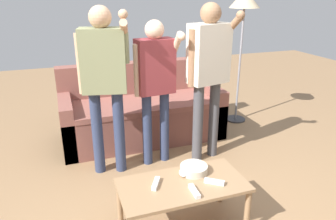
{
  "coord_description": "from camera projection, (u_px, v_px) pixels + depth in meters",
  "views": [
    {
      "loc": [
        -0.9,
        -2.0,
        1.76
      ],
      "look_at": [
        -0.06,
        0.42,
        0.79
      ],
      "focal_mm": 34.23,
      "sensor_mm": 36.0,
      "label": 1
    }
  ],
  "objects": [
    {
      "name": "coffee_table",
      "position": [
        183.0,
        190.0,
        2.4
      ],
      "size": [
        0.95,
        0.48,
        0.41
      ],
      "color": "#997551",
      "rests_on": "ground"
    },
    {
      "name": "game_remote_wand_spare",
      "position": [
        194.0,
        191.0,
        2.26
      ],
      "size": [
        0.04,
        0.15,
        0.03
      ],
      "color": "white",
      "rests_on": "coffee_table"
    },
    {
      "name": "game_remote_wand_near",
      "position": [
        156.0,
        183.0,
        2.35
      ],
      "size": [
        0.1,
        0.15,
        0.03
      ],
      "color": "white",
      "rests_on": "coffee_table"
    },
    {
      "name": "player_center",
      "position": [
        155.0,
        77.0,
        3.17
      ],
      "size": [
        0.46,
        0.34,
        1.49
      ],
      "color": "#2D3856",
      "rests_on": "ground"
    },
    {
      "name": "ground_plane",
      "position": [
        191.0,
        215.0,
        2.66
      ],
      "size": [
        12.0,
        12.0,
        0.0
      ],
      "primitive_type": "plane",
      "color": "#93704C"
    },
    {
      "name": "snack_bowl",
      "position": [
        194.0,
        169.0,
        2.51
      ],
      "size": [
        0.22,
        0.22,
        0.06
      ],
      "primitive_type": "cylinder",
      "color": "beige",
      "rests_on": "coffee_table"
    },
    {
      "name": "floor_lamp",
      "position": [
        244.0,
        7.0,
        4.05
      ],
      "size": [
        0.39,
        0.39,
        1.75
      ],
      "color": "#2D2D33",
      "rests_on": "ground"
    },
    {
      "name": "game_remote_nunchuk",
      "position": [
        183.0,
        173.0,
        2.47
      ],
      "size": [
        0.06,
        0.09,
        0.05
      ],
      "color": "white",
      "rests_on": "coffee_table"
    },
    {
      "name": "game_remote_wand_far",
      "position": [
        214.0,
        182.0,
        2.37
      ],
      "size": [
        0.14,
        0.12,
        0.03
      ],
      "color": "white",
      "rests_on": "coffee_table"
    },
    {
      "name": "player_right",
      "position": [
        209.0,
        66.0,
        3.22
      ],
      "size": [
        0.52,
        0.33,
        1.65
      ],
      "color": "#47474C",
      "rests_on": "ground"
    },
    {
      "name": "couch",
      "position": [
        141.0,
        112.0,
        4.0
      ],
      "size": [
        1.93,
        0.84,
        0.9
      ],
      "color": "brown",
      "rests_on": "ground"
    },
    {
      "name": "player_left",
      "position": [
        104.0,
        73.0,
        2.96
      ],
      "size": [
        0.48,
        0.4,
        1.63
      ],
      "color": "#2D3856",
      "rests_on": "ground"
    }
  ]
}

